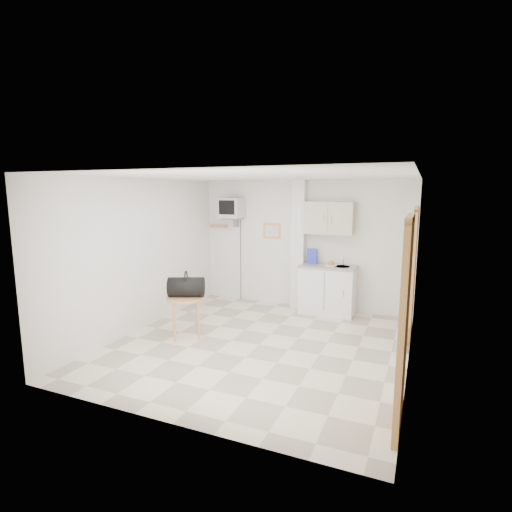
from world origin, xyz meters
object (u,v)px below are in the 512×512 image
at_px(round_table, 185,302).
at_px(crt_television, 232,209).
at_px(water_bottle, 401,339).
at_px(duffel_bag, 186,287).

bearing_deg(round_table, crt_television, 96.26).
distance_m(crt_television, water_bottle, 4.11).
relative_size(round_table, water_bottle, 1.64).
distance_m(round_table, duffel_bag, 0.25).
relative_size(duffel_bag, water_bottle, 1.61).
xyz_separation_m(crt_television, water_bottle, (3.43, -1.44, -1.76)).
bearing_deg(crt_television, duffel_bag, -83.61).
bearing_deg(round_table, water_bottle, 12.29).
xyz_separation_m(round_table, water_bottle, (3.20, 0.70, -0.38)).
xyz_separation_m(crt_television, duffel_bag, (0.24, -2.10, -1.13)).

